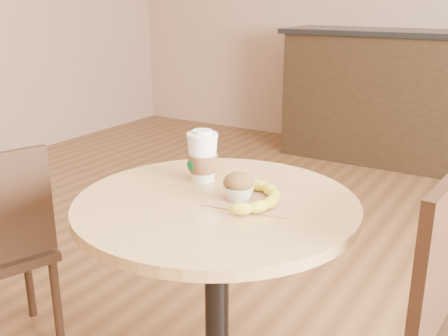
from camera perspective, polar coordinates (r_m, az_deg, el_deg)
name	(u,v)px	position (r m, az deg, el deg)	size (l,w,h in m)	color
cafe_table	(217,262)	(1.51, -0.81, -10.23)	(0.78, 0.78, 0.75)	black
service_counter	(429,100)	(4.36, 21.40, 6.89)	(2.30, 0.65, 1.04)	black
kraft_bag	(256,200)	(1.43, 3.47, -3.51)	(0.24, 0.18, 0.00)	#AB7B53
coffee_cup	(203,158)	(1.56, -2.35, 1.10)	(0.09, 0.10, 0.15)	white
muffin	(238,186)	(1.41, 1.58, -2.01)	(0.09, 0.09, 0.08)	silver
banana	(258,198)	(1.39, 3.68, -3.27)	(0.15, 0.23, 0.03)	yellow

